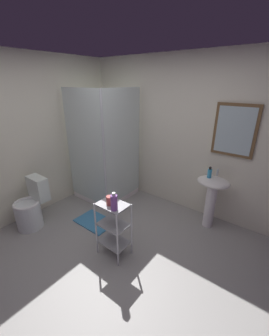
% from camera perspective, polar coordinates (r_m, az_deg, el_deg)
% --- Properties ---
extents(ground_plane, '(4.20, 4.20, 0.02)m').
position_cam_1_polar(ground_plane, '(2.88, -6.99, -24.69)').
color(ground_plane, gray).
extents(wall_back, '(4.20, 0.14, 2.50)m').
position_cam_1_polar(wall_back, '(3.60, 13.32, 8.24)').
color(wall_back, silver).
rests_on(wall_back, ground_plane).
extents(wall_left, '(0.10, 4.20, 2.50)m').
position_cam_1_polar(wall_left, '(3.66, -29.33, 6.14)').
color(wall_left, silver).
rests_on(wall_left, ground_plane).
extents(shower_stall, '(0.92, 0.92, 2.00)m').
position_cam_1_polar(shower_stall, '(4.00, -7.67, -1.91)').
color(shower_stall, white).
rests_on(shower_stall, ground_plane).
extents(pedestal_sink, '(0.46, 0.37, 0.81)m').
position_cam_1_polar(pedestal_sink, '(3.33, 20.02, -6.14)').
color(pedestal_sink, white).
rests_on(pedestal_sink, ground_plane).
extents(sink_faucet, '(0.03, 0.03, 0.10)m').
position_cam_1_polar(sink_faucet, '(3.32, 21.32, -1.05)').
color(sink_faucet, silver).
rests_on(sink_faucet, pedestal_sink).
extents(toilet, '(0.37, 0.49, 0.76)m').
position_cam_1_polar(toilet, '(3.63, -25.94, -9.48)').
color(toilet, white).
rests_on(toilet, ground_plane).
extents(storage_cart, '(0.38, 0.28, 0.74)m').
position_cam_1_polar(storage_cart, '(2.74, -5.64, -15.00)').
color(storage_cart, silver).
rests_on(storage_cart, ground_plane).
extents(hand_soap_bottle, '(0.06, 0.06, 0.16)m').
position_cam_1_polar(hand_soap_bottle, '(3.20, 19.46, -1.27)').
color(hand_soap_bottle, '#389ED1').
rests_on(hand_soap_bottle, pedestal_sink).
extents(conditioner_bottle_purple, '(0.08, 0.08, 0.22)m').
position_cam_1_polar(conditioner_bottle_purple, '(2.41, -5.50, -9.12)').
color(conditioner_bottle_purple, purple).
rests_on(conditioner_bottle_purple, storage_cart).
extents(rinse_cup, '(0.08, 0.08, 0.11)m').
position_cam_1_polar(rinse_cup, '(2.53, -6.67, -8.62)').
color(rinse_cup, '#B24742').
rests_on(rinse_cup, storage_cart).
extents(bath_mat, '(0.60, 0.40, 0.02)m').
position_cam_1_polar(bath_mat, '(3.56, -10.57, -13.89)').
color(bath_mat, teal).
rests_on(bath_mat, ground_plane).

